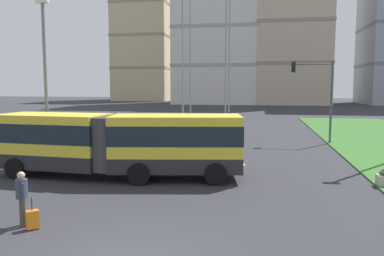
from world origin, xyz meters
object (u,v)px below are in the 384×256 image
(articulated_bus, at_px, (118,143))
(apartment_tower_westcentre, at_px, (219,13))
(apartment_tower_centre, at_px, (294,6))
(rolling_suitcase, at_px, (32,219))
(apartment_tower_west, at_px, (146,39))
(pedestrian_crossing, at_px, (22,195))
(traffic_light_far_right, at_px, (318,88))
(streetlight_left, at_px, (45,75))
(car_black_sedan, at_px, (151,128))

(articulated_bus, bearing_deg, apartment_tower_westcentre, 92.62)
(articulated_bus, height_order, apartment_tower_centre, apartment_tower_centre)
(articulated_bus, bearing_deg, rolling_suitcase, -91.10)
(apartment_tower_west, bearing_deg, pedestrian_crossing, -75.62)
(apartment_tower_centre, bearing_deg, traffic_light_far_right, -92.49)
(articulated_bus, xyz_separation_m, rolling_suitcase, (-0.14, -7.03, -1.34))
(articulated_bus, bearing_deg, streetlight_left, 154.40)
(car_black_sedan, height_order, pedestrian_crossing, pedestrian_crossing)
(car_black_sedan, distance_m, rolling_suitcase, 21.82)
(pedestrian_crossing, height_order, apartment_tower_west, apartment_tower_west)
(pedestrian_crossing, relative_size, apartment_tower_westcentre, 0.04)
(apartment_tower_westcentre, bearing_deg, articulated_bus, -87.38)
(car_black_sedan, bearing_deg, articulated_bus, -80.12)
(car_black_sedan, height_order, rolling_suitcase, car_black_sedan)
(traffic_light_far_right, bearing_deg, apartment_tower_westcentre, 102.60)
(articulated_bus, bearing_deg, traffic_light_far_right, 50.23)
(traffic_light_far_right, relative_size, apartment_tower_westcentre, 0.14)
(apartment_tower_west, bearing_deg, car_black_sedan, -73.26)
(car_black_sedan, bearing_deg, rolling_suitcase, -83.64)
(rolling_suitcase, height_order, streetlight_left, streetlight_left)
(streetlight_left, distance_m, apartment_tower_centre, 78.17)
(articulated_bus, distance_m, streetlight_left, 6.46)
(streetlight_left, relative_size, apartment_tower_west, 0.26)
(rolling_suitcase, xyz_separation_m, apartment_tower_west, (-26.38, 101.32, 17.29))
(articulated_bus, relative_size, apartment_tower_centre, 0.27)
(articulated_bus, xyz_separation_m, apartment_tower_west, (-26.51, 94.29, 15.95))
(car_black_sedan, relative_size, streetlight_left, 0.49)
(apartment_tower_westcentre, height_order, apartment_tower_centre, apartment_tower_centre)
(car_black_sedan, relative_size, traffic_light_far_right, 0.72)
(apartment_tower_west, bearing_deg, streetlight_left, -76.83)
(car_black_sedan, distance_m, streetlight_left, 13.17)
(pedestrian_crossing, bearing_deg, streetlight_left, 115.60)
(streetlight_left, height_order, apartment_tower_westcentre, apartment_tower_westcentre)
(apartment_tower_west, xyz_separation_m, apartment_tower_centre, (40.16, -17.96, 4.58))
(apartment_tower_west, xyz_separation_m, apartment_tower_westcentre, (22.95, -16.51, 3.75))
(articulated_bus, relative_size, pedestrian_crossing, 6.90)
(pedestrian_crossing, relative_size, apartment_tower_west, 0.05)
(traffic_light_far_right, relative_size, apartment_tower_centre, 0.14)
(car_black_sedan, height_order, apartment_tower_westcentre, apartment_tower_westcentre)
(apartment_tower_west, relative_size, apartment_tower_centre, 0.79)
(pedestrian_crossing, relative_size, apartment_tower_centre, 0.04)
(apartment_tower_west, height_order, apartment_tower_centre, apartment_tower_centre)
(car_black_sedan, bearing_deg, apartment_tower_centre, 75.28)
(rolling_suitcase, height_order, apartment_tower_westcentre, apartment_tower_westcentre)
(traffic_light_far_right, relative_size, apartment_tower_west, 0.17)
(car_black_sedan, distance_m, pedestrian_crossing, 21.57)
(traffic_light_far_right, bearing_deg, car_black_sedan, 173.44)
(traffic_light_far_right, height_order, apartment_tower_west, apartment_tower_west)
(pedestrian_crossing, distance_m, streetlight_left, 10.97)
(apartment_tower_centre, bearing_deg, streetlight_left, -104.17)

